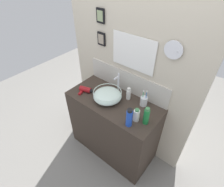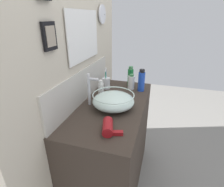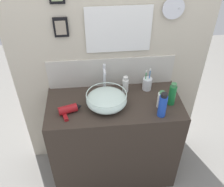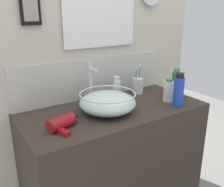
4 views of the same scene
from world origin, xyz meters
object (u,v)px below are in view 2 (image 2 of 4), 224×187
shampoo_bottle (141,81)px  soap_dispenser (131,82)px  lotion_bottle (130,77)px  toothbrush_cup (106,83)px  faucet (90,88)px  spray_bottle (101,89)px  hair_drier (108,126)px  glass_bowl_sink (113,101)px

shampoo_bottle → soap_dispenser: (0.02, 0.10, -0.03)m
shampoo_bottle → soap_dispenser: 0.11m
lotion_bottle → toothbrush_cup: bearing=125.7°
toothbrush_cup → soap_dispenser: (0.06, -0.24, 0.01)m
toothbrush_cup → faucet: bearing=178.5°
toothbrush_cup → soap_dispenser: 0.25m
faucet → shampoo_bottle: bearing=-40.7°
faucet → spray_bottle: (0.18, -0.03, -0.08)m
toothbrush_cup → spray_bottle: bearing=-175.1°
hair_drier → toothbrush_cup: size_ratio=0.95×
glass_bowl_sink → lotion_bottle: bearing=-3.3°
hair_drier → soap_dispenser: bearing=-0.3°
shampoo_bottle → soap_dispenser: bearing=78.7°
soap_dispenser → hair_drier: bearing=179.7°
glass_bowl_sink → shampoo_bottle: 0.44m
glass_bowl_sink → faucet: bearing=90.0°
faucet → hair_drier: faucet is taller
hair_drier → lotion_bottle: bearing=1.7°
soap_dispenser → lotion_bottle: bearing=16.3°
lotion_bottle → soap_dispenser: bearing=-163.7°
hair_drier → lotion_bottle: 0.82m
spray_bottle → soap_dispenser: spray_bottle is taller
glass_bowl_sink → lotion_bottle: lotion_bottle is taller
soap_dispenser → lotion_bottle: (0.09, 0.03, 0.02)m
glass_bowl_sink → lotion_bottle: (0.53, -0.03, 0.03)m
hair_drier → faucet: bearing=40.2°
spray_bottle → hair_drier: bearing=-154.8°
glass_bowl_sink → hair_drier: (-0.30, -0.05, -0.03)m
hair_drier → lotion_bottle: size_ratio=0.98×
glass_bowl_sink → hair_drier: bearing=-169.6°
glass_bowl_sink → soap_dispenser: bearing=-7.6°
toothbrush_cup → soap_dispenser: bearing=-75.9°
toothbrush_cup → lotion_bottle: bearing=-54.3°
hair_drier → shampoo_bottle: 0.72m
spray_bottle → lotion_bottle: 0.40m
glass_bowl_sink → spray_bottle: size_ratio=2.13×
glass_bowl_sink → toothbrush_cup: 0.42m
shampoo_bottle → lotion_bottle: bearing=48.5°
toothbrush_cup → shampoo_bottle: bearing=-83.3°
glass_bowl_sink → faucet: 0.21m
spray_bottle → lotion_bottle: lotion_bottle is taller
spray_bottle → toothbrush_cup: bearing=4.9°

